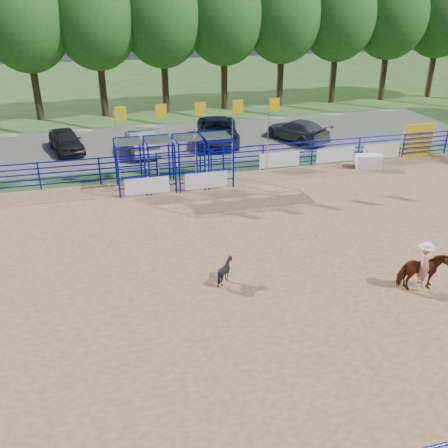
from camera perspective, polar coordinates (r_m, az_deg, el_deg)
The scene contains 13 objects.
ground at distance 19.17m, azimuth 5.59°, elevation -4.21°, with size 120.00×120.00×0.00m, color #345622.
arena_dirt at distance 19.17m, azimuth 5.59°, elevation -4.18°, with size 30.00×20.00×0.02m, color #97714B.
gravel_strip at distance 34.42m, azimuth -4.23°, elevation 9.46°, with size 40.00×10.00×0.01m, color gray.
announcer_table at distance 29.98m, azimuth 16.17°, elevation 6.89°, with size 1.45×0.68×0.78m, color white.
horse_and_rider at distance 18.19m, azimuth 21.81°, elevation -4.66°, with size 1.69×0.89×2.50m.
calf at distance 17.54m, azimuth 0.14°, elevation -5.36°, with size 0.71×0.80×0.88m, color black.
car_a at distance 33.31m, azimuth -17.62°, elevation 9.08°, with size 1.68×4.17×1.42m, color black.
car_b at distance 31.91m, azimuth -9.39°, elevation 9.30°, with size 1.57×4.49×1.48m, color gray.
car_c at distance 33.56m, azimuth -0.76°, elevation 10.54°, with size 2.66×5.77×1.60m, color #151C36.
car_d at distance 34.54m, azimuth 8.39°, elevation 10.54°, with size 1.98×4.86×1.41m, color #59595B.
perimeter_fence at distance 18.81m, azimuth 5.68°, elevation -2.22°, with size 30.10×20.10×1.50m.
chute_assembly at distance 26.05m, azimuth -4.98°, elevation 7.04°, with size 19.32×2.41×4.20m.
treeline at distance 42.03m, azimuth -7.14°, elevation 22.67°, with size 56.40×6.40×11.24m.
Camera 1 is at (-6.06, -15.54, 9.45)m, focal length 40.00 mm.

